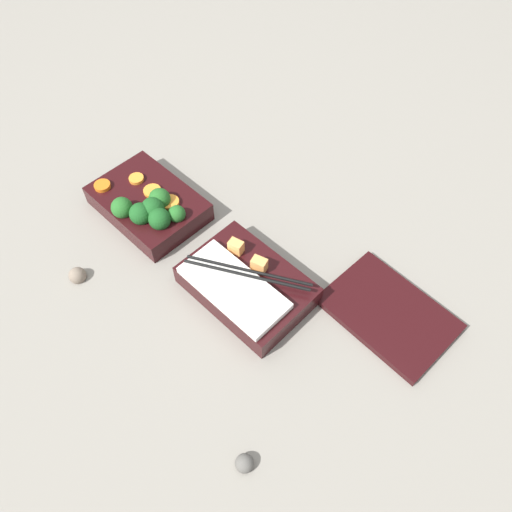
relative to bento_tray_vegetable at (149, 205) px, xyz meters
The scene contains 6 objects.
ground_plane 0.11m from the bento_tray_vegetable, ahead, with size 3.00×3.00×0.00m, color gray.
bento_tray_vegetable is the anchor object (origin of this frame).
bento_tray_rice 0.25m from the bento_tray_vegetable, ahead, with size 0.21×0.14×0.06m.
bento_lid 0.47m from the bento_tray_vegetable, 16.75° to the left, with size 0.20×0.14×0.01m, color black.
pebble_0 0.48m from the bento_tray_vegetable, 23.47° to the right, with size 0.03×0.03×0.03m, color #595651.
pebble_1 0.18m from the bento_tray_vegetable, 82.39° to the right, with size 0.03×0.03×0.03m, color #7A6B5B.
Camera 1 is at (0.46, -0.31, 0.71)m, focal length 35.00 mm.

